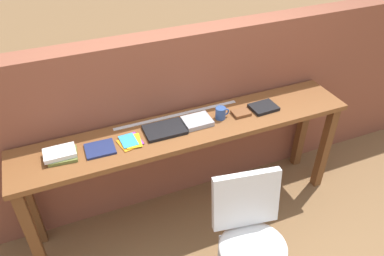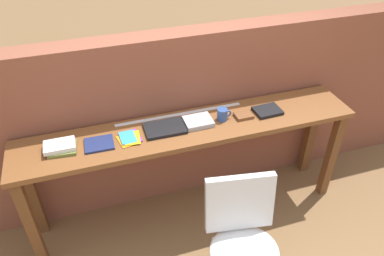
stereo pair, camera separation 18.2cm
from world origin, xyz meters
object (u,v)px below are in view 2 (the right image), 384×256
Objects in this scene: book_stack_leftmost at (61,147)px; leather_journal_brown at (244,115)px; mug at (223,114)px; magazine_cycling at (99,144)px; chair_white_moulded at (243,235)px; book_open_centre at (165,128)px; pamphlet_pile_colourful at (130,138)px; book_repair_rightmost at (267,111)px.

book_stack_leftmost is 1.63× the size of leather_journal_brown.
book_stack_leftmost is 1.93× the size of mug.
book_stack_leftmost is at bearing 179.45° from leather_journal_brown.
leather_journal_brown is (1.06, 0.01, 0.00)m from magazine_cycling.
mug is at bearing 174.84° from leather_journal_brown.
chair_white_moulded is at bearing -100.74° from mug.
book_open_centre is (0.46, 0.03, 0.00)m from magazine_cycling.
pamphlet_pile_colourful is 1.47× the size of leather_journal_brown.
book_stack_leftmost is at bearing 143.01° from chair_white_moulded.
pamphlet_pile_colourful is at bearing 126.66° from chair_white_moulded.
book_open_centre is (0.71, 0.01, -0.01)m from book_stack_leftmost.
chair_white_moulded is 4.65× the size of pamphlet_pile_colourful.
magazine_cycling is at bearing 178.22° from book_repair_rightmost.
book_open_centre is 2.60× the size of mug.
mug is at bearing 3.17° from magazine_cycling.
chair_white_moulded is 4.20× the size of book_stack_leftmost.
magazine_cycling is 0.21m from pamphlet_pile_colourful.
leather_journal_brown is (0.86, 0.01, 0.00)m from pamphlet_pile_colourful.
mug is (1.15, 0.00, 0.02)m from book_stack_leftmost.
leather_journal_brown is 0.20m from book_repair_rightmost.
mug reaches higher than leather_journal_brown.
book_repair_rightmost reaches higher than magazine_cycling.
book_stack_leftmost is at bearing -178.30° from book_open_centre.
book_repair_rightmost is (0.50, 0.74, 0.37)m from chair_white_moulded.
book_stack_leftmost reaches higher than book_open_centre.
leather_journal_brown is 0.65× the size of book_repair_rightmost.
leather_journal_brown is at bearing 178.21° from book_repair_rightmost.
chair_white_moulded is 0.88m from leather_journal_brown.
mug reaches higher than chair_white_moulded.
chair_white_moulded is 0.87m from mug.
pamphlet_pile_colourful is 0.69m from mug.
mug is 0.55× the size of book_repair_rightmost.
book_repair_rightmost is at bearing 2.14° from magazine_cycling.
magazine_cycling is 1.75× the size of mug.
book_open_centre is 0.80m from book_repair_rightmost.
leather_journal_brown is (0.16, -0.01, -0.03)m from mug.
mug is at bearing 79.26° from chair_white_moulded.
magazine_cycling is 0.97× the size of book_repair_rightmost.
mug is 0.17m from leather_journal_brown.
book_repair_rightmost is at bearing -2.11° from mug.
pamphlet_pile_colourful reaches higher than chair_white_moulded.
magazine_cycling is (0.24, -0.02, -0.02)m from book_stack_leftmost.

